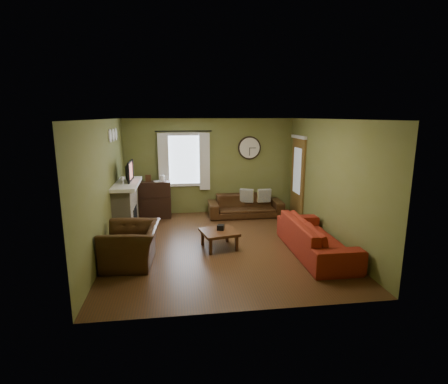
{
  "coord_description": "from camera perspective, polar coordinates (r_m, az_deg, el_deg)",
  "views": [
    {
      "loc": [
        -0.89,
        -6.92,
        2.66
      ],
      "look_at": [
        0.1,
        0.4,
        1.05
      ],
      "focal_mm": 28.0,
      "sensor_mm": 36.0,
      "label": 1
    }
  ],
  "objects": [
    {
      "name": "pillow_right",
      "position": [
        9.47,
        3.74,
        -0.59
      ],
      "size": [
        0.38,
        0.24,
        0.37
      ],
      "primitive_type": "cube",
      "rotation": [
        0.0,
        0.0,
        -0.39
      ],
      "color": "gray",
      "rests_on": "sofa_brown"
    },
    {
      "name": "mantel",
      "position": [
        8.29,
        -15.75,
        1.28
      ],
      "size": [
        0.58,
        1.6,
        0.08
      ],
      "primitive_type": "cube",
      "color": "white",
      "rests_on": "fireplace"
    },
    {
      "name": "medallion_mid",
      "position": [
        8.2,
        -17.67,
        8.86
      ],
      "size": [
        0.28,
        0.28,
        0.03
      ],
      "primitive_type": "cylinder",
      "color": "white",
      "rests_on": "wall_left"
    },
    {
      "name": "fireplace",
      "position": [
        8.43,
        -15.72,
        -2.67
      ],
      "size": [
        0.4,
        1.4,
        1.1
      ],
      "primitive_type": "cube",
      "color": "tan",
      "rests_on": "floor"
    },
    {
      "name": "door",
      "position": [
        9.46,
        11.95,
        2.23
      ],
      "size": [
        0.05,
        0.9,
        2.1
      ],
      "primitive_type": "cube",
      "color": "brown",
      "rests_on": "floor"
    },
    {
      "name": "firebox",
      "position": [
        8.47,
        -14.34,
        -4.28
      ],
      "size": [
        0.04,
        0.6,
        0.55
      ],
      "primitive_type": "cube",
      "color": "black",
      "rests_on": "fireplace"
    },
    {
      "name": "sofa_brown",
      "position": [
        9.46,
        3.52,
        -2.22
      ],
      "size": [
        1.99,
        0.78,
        0.58
      ],
      "primitive_type": "imported",
      "color": "#341E0E",
      "rests_on": "floor"
    },
    {
      "name": "armchair",
      "position": [
        6.65,
        -14.89,
        -8.36
      ],
      "size": [
        1.04,
        1.17,
        0.72
      ],
      "primitive_type": "imported",
      "rotation": [
        0.0,
        0.0,
        -1.63
      ],
      "color": "#341E0E",
      "rests_on": "floor"
    },
    {
      "name": "book",
      "position": [
        9.23,
        -11.33,
        1.45
      ],
      "size": [
        0.24,
        0.28,
        0.02
      ],
      "primitive_type": "imported",
      "rotation": [
        0.0,
        0.0,
        0.33
      ],
      "color": "#452613",
      "rests_on": "bookshelf"
    },
    {
      "name": "tv_screen",
      "position": [
        8.38,
        -15.04,
        3.3
      ],
      "size": [
        0.02,
        0.62,
        0.36
      ],
      "primitive_type": "cube",
      "color": "#994C3F",
      "rests_on": "mantel"
    },
    {
      "name": "sofa_red",
      "position": [
        7.13,
        14.74,
        -7.15
      ],
      "size": [
        0.9,
        2.3,
        0.67
      ],
      "primitive_type": "imported",
      "rotation": [
        0.0,
        0.0,
        1.57
      ],
      "color": "maroon",
      "rests_on": "floor"
    },
    {
      "name": "bookshelf",
      "position": [
        9.42,
        -11.18,
        -1.26
      ],
      "size": [
        0.83,
        0.35,
        0.98
      ],
      "primitive_type": null,
      "color": "black",
      "rests_on": "floor"
    },
    {
      "name": "curtain_left",
      "position": [
        9.48,
        -9.85,
        4.79
      ],
      "size": [
        0.28,
        0.04,
        1.55
      ],
      "primitive_type": "cube",
      "color": "white",
      "rests_on": "wall_back"
    },
    {
      "name": "floor",
      "position": [
        7.47,
        -0.35,
        -8.58
      ],
      "size": [
        4.6,
        5.2,
        0.0
      ],
      "primitive_type": "cube",
      "color": "#452A15",
      "rests_on": "ground"
    },
    {
      "name": "tissue_box",
      "position": [
        7.22,
        -0.53,
        -5.93
      ],
      "size": [
        0.17,
        0.17,
        0.11
      ],
      "primitive_type": "cube",
      "rotation": [
        0.0,
        0.0,
        -0.31
      ],
      "color": "black",
      "rests_on": "coffee_table"
    },
    {
      "name": "wall_back",
      "position": [
        9.66,
        -2.34,
        4.2
      ],
      "size": [
        4.6,
        0.0,
        2.6
      ],
      "primitive_type": "cube",
      "color": "olive",
      "rests_on": "ground"
    },
    {
      "name": "curtain_rod",
      "position": [
        9.41,
        -6.63,
        9.85
      ],
      "size": [
        0.03,
        0.03,
        1.5
      ],
      "primitive_type": "cylinder",
      "color": "black",
      "rests_on": "wall_back"
    },
    {
      "name": "medallion_left",
      "position": [
        7.85,
        -18.1,
        8.71
      ],
      "size": [
        0.28,
        0.28,
        0.03
      ],
      "primitive_type": "cylinder",
      "color": "white",
      "rests_on": "wall_left"
    },
    {
      "name": "curtain_right",
      "position": [
        9.5,
        -3.18,
        4.97
      ],
      "size": [
        0.28,
        0.04,
        1.55
      ],
      "primitive_type": "cube",
      "color": "white",
      "rests_on": "wall_back"
    },
    {
      "name": "pillow_left",
      "position": [
        9.52,
        6.57,
        -0.59
      ],
      "size": [
        0.37,
        0.13,
        0.36
      ],
      "primitive_type": "cube",
      "rotation": [
        0.0,
        0.0,
        0.07
      ],
      "color": "gray",
      "rests_on": "sofa_brown"
    },
    {
      "name": "window_pane",
      "position": [
        9.57,
        -6.53,
        5.26
      ],
      "size": [
        1.0,
        0.02,
        1.3
      ],
      "primitive_type": null,
      "color": "silver",
      "rests_on": "wall_back"
    },
    {
      "name": "wall_left",
      "position": [
        7.19,
        -18.87,
        0.73
      ],
      "size": [
        0.0,
        5.2,
        2.6
      ],
      "primitive_type": "cube",
      "color": "olive",
      "rests_on": "ground"
    },
    {
      "name": "wine_glass_a",
      "position": [
        7.73,
        -16.21,
        1.6
      ],
      "size": [
        0.08,
        0.08,
        0.22
      ],
      "primitive_type": null,
      "color": "white",
      "rests_on": "mantel"
    },
    {
      "name": "wall_front",
      "position": [
        4.61,
        3.77,
        -4.89
      ],
      "size": [
        4.6,
        0.0,
        2.6
      ],
      "primitive_type": "cube",
      "color": "olive",
      "rests_on": "ground"
    },
    {
      "name": "medallion_right",
      "position": [
        8.54,
        -17.28,
        9.01
      ],
      "size": [
        0.28,
        0.28,
        0.03
      ],
      "primitive_type": "cylinder",
      "color": "white",
      "rests_on": "wall_left"
    },
    {
      "name": "ceiling",
      "position": [
        6.97,
        -0.38,
        11.8
      ],
      "size": [
        4.6,
        5.2,
        0.0
      ],
      "primitive_type": "cube",
      "color": "white",
      "rests_on": "ground"
    },
    {
      "name": "tv",
      "position": [
        8.4,
        -15.56,
        2.91
      ],
      "size": [
        0.08,
        0.6,
        0.35
      ],
      "primitive_type": "imported",
      "rotation": [
        0.0,
        0.0,
        1.57
      ],
      "color": "black",
      "rests_on": "mantel"
    },
    {
      "name": "wall_clock",
      "position": [
        9.71,
        4.19,
        7.19
      ],
      "size": [
        0.64,
        0.06,
        0.64
      ],
      "primitive_type": null,
      "color": "white",
      "rests_on": "wall_back"
    },
    {
      "name": "wall_right",
      "position": [
        7.74,
        16.79,
        1.65
      ],
      "size": [
        0.0,
        5.2,
        2.6
      ],
      "primitive_type": "cube",
      "color": "olive",
      "rests_on": "ground"
    },
    {
      "name": "wine_glass_b",
      "position": [
        7.84,
        -16.09,
        1.67
      ],
      "size": [
        0.07,
        0.07,
        0.2
      ],
      "primitive_type": null,
      "color": "white",
      "rests_on": "mantel"
    },
    {
      "name": "coffee_table",
      "position": [
        7.23,
        -0.79,
        -7.74
      ],
      "size": [
        0.82,
        0.82,
        0.37
      ],
      "primitive_type": null,
      "rotation": [
        0.0,
        0.0,
        0.22
      ],
      "color": "#452613",
      "rests_on": "floor"
    }
  ]
}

